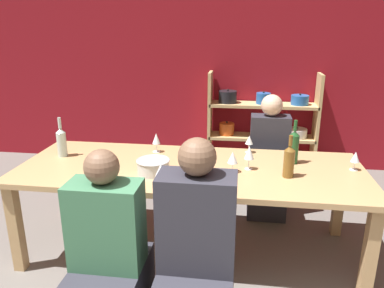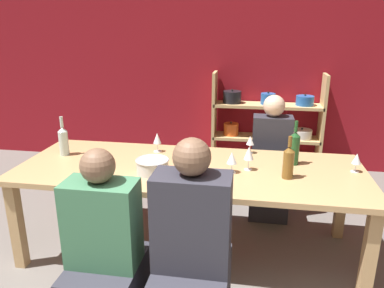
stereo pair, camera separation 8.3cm
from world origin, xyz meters
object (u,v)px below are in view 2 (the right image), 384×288
object	(u,v)px
mixing_bowl	(152,165)
person_near_a	(192,266)
wine_glass_red_c	(357,159)
cell_phone	(192,170)
shelf_unit	(267,131)
wine_bottle_green	(63,140)
dining_table	(190,176)
wine_glass_red_a	(249,154)
person_far_a	(270,171)
wine_bottle_amber	(288,162)
wine_glass_empty_a	(250,141)
wine_glass_red_b	(157,139)
person_near_b	(106,262)
wine_glass_empty_b	(232,158)
wine_glass_empty_c	(159,170)
wine_bottle_dark	(294,147)

from	to	relation	value
mixing_bowl	person_near_a	size ratio (longest dim) A/B	0.20
wine_glass_red_c	cell_phone	distance (m)	1.20
shelf_unit	wine_bottle_green	size ratio (longest dim) A/B	4.06
wine_glass_red_c	person_near_a	xyz separation A→B (m)	(-1.06, -0.91, -0.39)
dining_table	wine_glass_red_a	xyz separation A→B (m)	(0.44, 0.01, 0.20)
mixing_bowl	person_far_a	distance (m)	1.32
shelf_unit	wine_bottle_amber	world-z (taller)	shelf_unit
wine_glass_empty_a	person_near_a	bearing A→B (deg)	-103.54
wine_bottle_green	wine_glass_red_b	world-z (taller)	wine_bottle_green
wine_glass_empty_a	person_far_a	distance (m)	0.57
wine_bottle_amber	person_near_b	xyz separation A→B (m)	(-1.09, -0.71, -0.45)
dining_table	wine_glass_red_a	bearing A→B (deg)	1.28
wine_glass_empty_a	person_near_a	distance (m)	1.30
mixing_bowl	wine_glass_red_b	world-z (taller)	wine_glass_red_b
wine_bottle_amber	person_far_a	world-z (taller)	person_far_a
dining_table	wine_bottle_green	world-z (taller)	wine_bottle_green
wine_glass_empty_b	person_far_a	distance (m)	0.97
shelf_unit	wine_glass_empty_b	xyz separation A→B (m)	(-0.31, -1.96, 0.33)
dining_table	wine_glass_red_a	world-z (taller)	wine_glass_red_a
wine_glass_red_a	person_far_a	bearing A→B (deg)	75.15
wine_bottle_green	cell_phone	xyz separation A→B (m)	(1.10, -0.18, -0.12)
wine_glass_red_a	wine_glass_empty_a	bearing A→B (deg)	89.46
wine_glass_empty_b	wine_glass_red_b	bearing A→B (deg)	150.53
wine_glass_empty_b	wine_glass_empty_c	bearing A→B (deg)	-142.44
shelf_unit	dining_table	world-z (taller)	shelf_unit
wine_glass_red_c	cell_phone	size ratio (longest dim) A/B	0.92
wine_bottle_green	person_near_b	bearing A→B (deg)	-52.50
wine_glass_empty_c	person_near_b	distance (m)	0.65
person_near_b	wine_glass_empty_b	bearing A→B (deg)	47.31
wine_bottle_green	person_near_a	size ratio (longest dim) A/B	0.27
dining_table	cell_phone	xyz separation A→B (m)	(0.03, -0.08, 0.08)
shelf_unit	wine_glass_empty_c	world-z (taller)	shelf_unit
wine_glass_red_b	person_far_a	world-z (taller)	person_far_a
mixing_bowl	person_far_a	xyz separation A→B (m)	(0.88, 0.92, -0.35)
cell_phone	wine_glass_red_b	bearing A→B (deg)	133.14
wine_bottle_amber	wine_glass_empty_b	bearing A→B (deg)	174.72
wine_bottle_green	wine_glass_red_a	distance (m)	1.51
wine_glass_empty_a	person_far_a	bearing A→B (deg)	61.66
person_near_a	shelf_unit	bearing A→B (deg)	79.89
wine_glass_empty_c	person_far_a	world-z (taller)	person_far_a
wine_bottle_green	wine_glass_empty_c	world-z (taller)	wine_bottle_green
wine_glass_red_a	wine_glass_empty_b	distance (m)	0.14
wine_bottle_dark	wine_glass_red_a	world-z (taller)	wine_bottle_dark
mixing_bowl	wine_glass_empty_a	xyz separation A→B (m)	(0.69, 0.56, 0.05)
wine_glass_empty_a	wine_glass_red_c	distance (m)	0.83
wine_bottle_amber	wine_glass_red_c	world-z (taller)	wine_bottle_amber
shelf_unit	cell_phone	bearing A→B (deg)	-107.10
wine_glass_empty_a	wine_glass_red_b	world-z (taller)	wine_glass_red_b
dining_table	wine_glass_empty_a	size ratio (longest dim) A/B	17.75
person_near_b	mixing_bowl	bearing A→B (deg)	79.14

